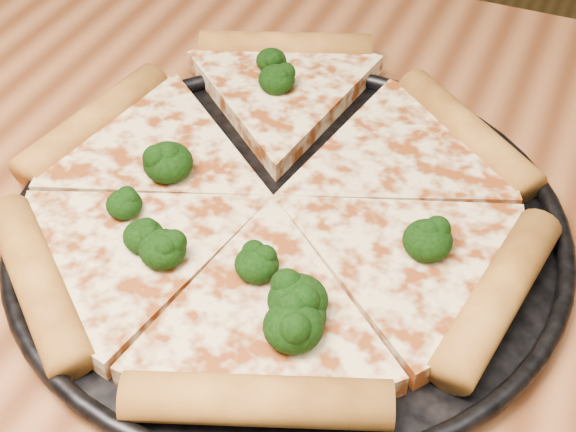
% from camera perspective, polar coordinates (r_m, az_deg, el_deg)
% --- Properties ---
extents(dining_table, '(1.20, 0.90, 0.75)m').
position_cam_1_polar(dining_table, '(0.58, -13.16, -11.64)').
color(dining_table, brown).
rests_on(dining_table, ground).
extents(pizza_pan, '(0.35, 0.35, 0.02)m').
position_cam_1_polar(pizza_pan, '(0.52, 0.00, -0.67)').
color(pizza_pan, black).
rests_on(pizza_pan, dining_table).
extents(pizza, '(0.35, 0.39, 0.03)m').
position_cam_1_polar(pizza, '(0.53, -0.99, 1.55)').
color(pizza, beige).
rests_on(pizza, pizza_pan).
extents(broccoli_florets, '(0.21, 0.26, 0.03)m').
position_cam_1_polar(broccoli_florets, '(0.49, -2.26, -0.55)').
color(broccoli_florets, black).
rests_on(broccoli_florets, pizza).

